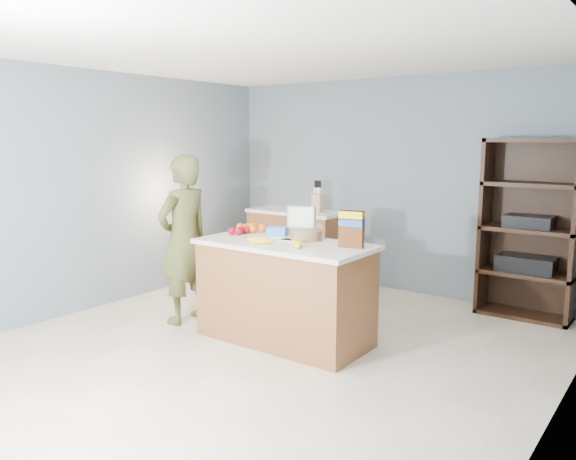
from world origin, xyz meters
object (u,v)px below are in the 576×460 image
Objects in this scene: person at (184,240)px; cereal_box at (352,226)px; tv at (301,219)px; shelving_unit at (530,232)px; counter_peninsula at (285,296)px.

person is 1.75m from cereal_box.
tv is at bearing 162.97° from cereal_box.
shelving_unit is at bearing 131.28° from person.
cereal_box reaches higher than tv.
counter_peninsula is 0.95× the size of person.
counter_peninsula is at bearing -168.13° from cereal_box.
person reaches higher than counter_peninsula.
counter_peninsula is 1.20m from person.
shelving_unit is 6.38× the size of tv.
tv reaches higher than counter_peninsula.
person is (-2.67, -2.19, -0.04)m from shelving_unit.
shelving_unit is 3.45m from person.
cereal_box is (0.60, 0.13, 0.66)m from counter_peninsula.
shelving_unit is 2.16m from cereal_box.
shelving_unit is at bearing 52.89° from counter_peninsula.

